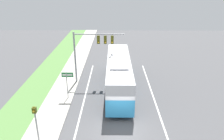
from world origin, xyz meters
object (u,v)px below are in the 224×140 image
bus (119,72)px  signal_gantry (92,46)px  street_sign (67,80)px  pedestrian_signal (36,119)px

bus → signal_gantry: signal_gantry is taller
bus → signal_gantry: size_ratio=2.04×
bus → signal_gantry: 4.28m
signal_gantry → street_sign: (-2.17, -4.03, -2.41)m
bus → signal_gantry: (-3.02, 1.82, 2.41)m
street_sign → bus: bearing=23.0°
signal_gantry → street_sign: signal_gantry is taller
bus → pedestrian_signal: bearing=-124.6°
signal_gantry → bus: bearing=-31.1°
bus → street_sign: bearing=-157.0°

